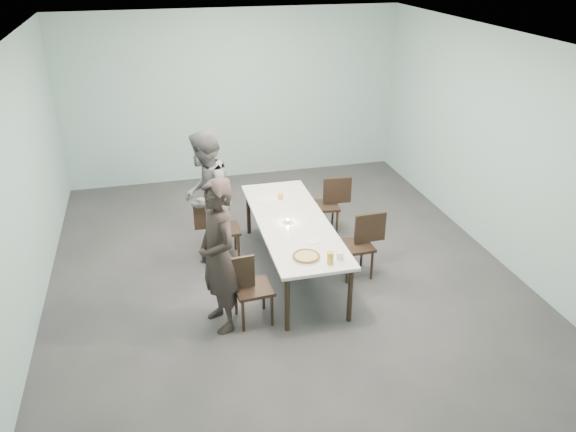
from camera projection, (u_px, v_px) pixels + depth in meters
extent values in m
plane|color=#333335|center=(280.00, 269.00, 7.59)|extent=(7.00, 7.00, 0.00)
cube|color=#97BEBD|center=(234.00, 97.00, 9.97)|extent=(6.00, 0.02, 3.00)
cube|color=#97BEBD|center=(398.00, 342.00, 3.88)|extent=(6.00, 0.02, 3.00)
cube|color=#97BEBD|center=(19.00, 189.00, 6.26)|extent=(0.02, 7.00, 3.00)
cube|color=#97BEBD|center=(495.00, 146.00, 7.59)|extent=(0.02, 7.00, 3.00)
cube|color=white|center=(279.00, 40.00, 6.26)|extent=(6.00, 7.00, 0.02)
cube|color=white|center=(293.00, 222.00, 7.23)|extent=(0.92, 2.61, 0.04)
cylinder|color=black|center=(287.00, 304.00, 6.25)|extent=(0.06, 0.06, 0.71)
cylinder|color=black|center=(249.00, 212.00, 8.38)|extent=(0.06, 0.06, 0.71)
cylinder|color=black|center=(350.00, 295.00, 6.41)|extent=(0.06, 0.06, 0.71)
cylinder|color=black|center=(296.00, 207.00, 8.54)|extent=(0.06, 0.06, 0.71)
cube|color=black|center=(253.00, 289.00, 6.40)|extent=(0.45, 0.45, 0.04)
cube|color=black|center=(236.00, 274.00, 6.24)|extent=(0.42, 0.07, 0.40)
cylinder|color=black|center=(243.00, 316.00, 6.30)|extent=(0.04, 0.04, 0.41)
cylinder|color=black|center=(236.00, 300.00, 6.59)|extent=(0.04, 0.04, 0.41)
cylinder|color=black|center=(272.00, 310.00, 6.40)|extent=(0.04, 0.04, 0.41)
cylinder|color=black|center=(264.00, 294.00, 6.69)|extent=(0.04, 0.04, 0.41)
cube|color=black|center=(224.00, 229.00, 7.71)|extent=(0.43, 0.43, 0.04)
cube|color=black|center=(209.00, 215.00, 7.56)|extent=(0.42, 0.05, 0.40)
cylinder|color=black|center=(214.00, 251.00, 7.62)|extent=(0.04, 0.04, 0.41)
cylinder|color=black|center=(212.00, 239.00, 7.92)|extent=(0.04, 0.04, 0.41)
cylinder|color=black|center=(239.00, 248.00, 7.69)|extent=(0.04, 0.04, 0.41)
cylinder|color=black|center=(235.00, 237.00, 7.99)|extent=(0.04, 0.04, 0.41)
cube|color=black|center=(356.00, 246.00, 7.29)|extent=(0.43, 0.43, 0.04)
cube|color=black|center=(370.00, 228.00, 7.23)|extent=(0.42, 0.05, 0.40)
cylinder|color=black|center=(362.00, 253.00, 7.58)|extent=(0.04, 0.04, 0.41)
cylinder|color=black|center=(372.00, 265.00, 7.28)|extent=(0.04, 0.04, 0.41)
cylinder|color=black|center=(338.00, 256.00, 7.49)|extent=(0.04, 0.04, 0.41)
cylinder|color=black|center=(347.00, 269.00, 7.20)|extent=(0.04, 0.04, 0.41)
cube|color=black|center=(324.00, 206.00, 8.39)|extent=(0.47, 0.47, 0.04)
cube|color=black|center=(337.00, 190.00, 8.30)|extent=(0.42, 0.09, 0.40)
cylinder|color=black|center=(333.00, 214.00, 8.66)|extent=(0.04, 0.04, 0.41)
cylinder|color=black|center=(337.00, 224.00, 8.36)|extent=(0.04, 0.04, 0.41)
cylinder|color=black|center=(311.00, 215.00, 8.62)|extent=(0.04, 0.04, 0.41)
cylinder|color=black|center=(315.00, 225.00, 8.32)|extent=(0.04, 0.04, 0.41)
imported|color=black|center=(218.00, 256.00, 6.12)|extent=(0.60, 0.75, 1.80)
imported|color=slate|center=(206.00, 196.00, 7.53)|extent=(0.99, 1.09, 1.82)
cylinder|color=white|center=(306.00, 257.00, 6.38)|extent=(0.34, 0.34, 0.01)
cylinder|color=#D7C97A|center=(306.00, 256.00, 6.38)|extent=(0.30, 0.30, 0.01)
torus|color=brown|center=(306.00, 256.00, 6.38)|extent=(0.32, 0.32, 0.03)
cylinder|color=white|center=(313.00, 241.00, 6.73)|extent=(0.18, 0.18, 0.01)
cylinder|color=gold|center=(330.00, 258.00, 6.23)|extent=(0.08, 0.08, 0.15)
cylinder|color=silver|center=(340.00, 256.00, 6.34)|extent=(0.08, 0.08, 0.09)
cylinder|color=silver|center=(288.00, 221.00, 7.18)|extent=(0.06, 0.06, 0.03)
cylinder|color=orange|center=(288.00, 220.00, 7.17)|extent=(0.04, 0.04, 0.01)
cylinder|color=gold|center=(281.00, 196.00, 7.82)|extent=(0.07, 0.07, 0.08)
cube|color=silver|center=(267.00, 199.00, 7.84)|extent=(0.30, 0.22, 0.01)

